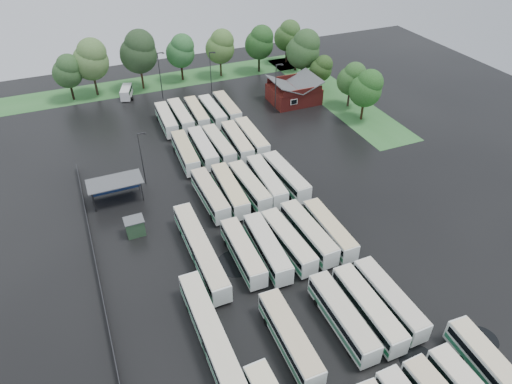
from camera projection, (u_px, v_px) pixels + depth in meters
name	position (u px, v px, depth m)	size (l,w,h in m)	color
ground	(278.00, 260.00, 60.36)	(160.00, 160.00, 0.00)	black
brick_building	(294.00, 94.00, 98.57)	(10.07, 8.60, 5.39)	maroon
wash_shed	(115.00, 183.00, 69.50)	(8.20, 4.20, 3.58)	#2D2D30
utility_hut	(135.00, 227.00, 63.81)	(2.70, 2.20, 2.62)	#28472C
grass_strip_north	(170.00, 81.00, 109.06)	(80.00, 10.00, 0.01)	#326E31
grass_strip_east	(333.00, 94.00, 102.86)	(10.00, 50.00, 0.01)	#326E31
west_fence	(96.00, 264.00, 58.93)	(0.10, 50.00, 1.20)	#2D2D30
bus_r1c0	(290.00, 338.00, 48.51)	(2.59, 11.58, 3.22)	white
bus_r1c2	(342.00, 317.00, 50.72)	(2.58, 11.64, 3.23)	white
bus_r1c3	(368.00, 308.00, 51.63)	(2.57, 11.77, 3.27)	white
bus_r1c4	(389.00, 299.00, 52.81)	(2.54, 11.47, 3.19)	white
bus_r2c0	(243.00, 252.00, 59.13)	(2.61, 11.35, 3.15)	white
bus_r2c1	(267.00, 248.00, 59.68)	(2.95, 11.79, 3.26)	white
bus_r2c2	(288.00, 241.00, 60.72)	(3.01, 11.62, 3.20)	white
bus_r2c3	(308.00, 233.00, 62.05)	(2.93, 11.88, 3.28)	white
bus_r2c4	(329.00, 230.00, 62.67)	(2.43, 11.28, 3.14)	white
bus_r3c0	(210.00, 195.00, 69.10)	(2.66, 11.62, 3.22)	white
bus_r3c1	(230.00, 190.00, 69.96)	(2.91, 11.91, 3.29)	white
bus_r3c2	(249.00, 186.00, 70.98)	(2.86, 11.48, 3.17)	white
bus_r3c3	(266.00, 181.00, 72.02)	(2.93, 11.90, 3.29)	white
bus_r3c4	(286.00, 176.00, 72.97)	(3.09, 12.00, 3.31)	white
bus_r4c0	(185.00, 152.00, 79.00)	(2.97, 11.77, 3.25)	white
bus_r4c1	(203.00, 148.00, 80.20)	(2.76, 11.69, 3.24)	white
bus_r4c2	(219.00, 145.00, 80.99)	(2.62, 11.59, 3.22)	white
bus_r4c3	(237.00, 142.00, 81.96)	(3.01, 11.86, 3.27)	white
bus_r4c4	(252.00, 138.00, 83.15)	(2.73, 11.77, 3.26)	white
bus_r5c0	(166.00, 119.00, 89.09)	(2.77, 11.32, 3.13)	white
bus_r5c1	(181.00, 116.00, 90.16)	(2.53, 11.59, 3.22)	white
bus_r5c2	(197.00, 113.00, 91.23)	(2.77, 11.33, 3.13)	white
bus_r5c3	(212.00, 112.00, 91.90)	(2.45, 11.24, 3.12)	white
bus_r5c4	(227.00, 108.00, 93.18)	(2.68, 11.54, 3.20)	white
artic_bus_west_b	(200.00, 250.00, 59.36)	(2.50, 17.32, 3.21)	white
artic_bus_west_c	(212.00, 336.00, 48.66)	(2.47, 17.16, 3.18)	white
minibus	(126.00, 92.00, 100.61)	(3.54, 5.69, 2.34)	white
tree_north_0	(68.00, 71.00, 96.60)	(6.17, 6.17, 10.22)	black
tree_north_1	(91.00, 59.00, 97.72)	(7.70, 7.70, 12.75)	#312419
tree_north_2	(139.00, 51.00, 100.19)	(8.16, 8.16, 13.51)	#3B2517
tree_north_3	(181.00, 51.00, 105.27)	(6.64, 6.64, 10.99)	black
tree_north_4	(221.00, 46.00, 107.06)	(6.86, 6.86, 11.36)	black
tree_north_5	(260.00, 42.00, 109.30)	(6.90, 6.90, 11.43)	black
tree_north_6	(288.00, 35.00, 114.66)	(6.55, 6.55, 10.85)	black
tree_east_0	(367.00, 88.00, 88.91)	(6.35, 6.35, 10.51)	#311F12
tree_east_1	(352.00, 78.00, 94.17)	(5.84, 5.84, 9.67)	#38271E
tree_east_2	(322.00, 68.00, 101.24)	(4.99, 4.98, 8.25)	#36271E
tree_east_3	(304.00, 49.00, 103.12)	(7.61, 7.61, 12.61)	black
tree_east_4	(297.00, 48.00, 111.11)	(5.20, 5.17, 8.57)	black
lamp_post_ne	(276.00, 85.00, 91.80)	(1.60, 0.31, 10.37)	#2D2D30
lamp_post_nw	(142.00, 155.00, 71.47)	(1.42, 0.28, 9.21)	#2D2D30
lamp_post_back_w	(160.00, 73.00, 97.33)	(1.59, 0.31, 10.31)	#2D2D30
lamp_post_back_e	(211.00, 70.00, 99.62)	(1.47, 0.29, 9.52)	#2D2D30
puddle_1	(418.00, 360.00, 48.31)	(4.02, 4.02, 0.01)	black
puddle_2	(236.00, 263.00, 59.84)	(5.13, 5.13, 0.01)	black
puddle_3	(300.00, 261.00, 60.14)	(4.93, 4.93, 0.01)	black
puddle_4	(482.00, 339.00, 50.40)	(3.60, 3.60, 0.01)	black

